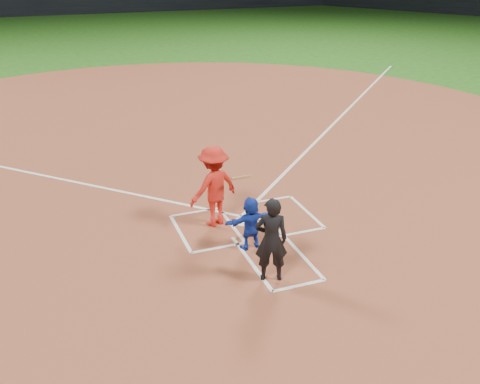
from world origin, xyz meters
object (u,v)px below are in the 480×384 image
object	(u,v)px
umpire	(271,240)
batter_at_plate	(214,186)
catcher	(251,223)
home_plate	(246,222)

from	to	relation	value
umpire	batter_at_plate	bearing A→B (deg)	-66.13
catcher	batter_at_plate	xyz separation A→B (m)	(-0.38, 1.31, 0.36)
home_plate	catcher	bearing A→B (deg)	73.45
catcher	umpire	world-z (taller)	umpire
home_plate	umpire	size ratio (longest dim) A/B	0.35
batter_at_plate	catcher	bearing A→B (deg)	-73.82
home_plate	batter_at_plate	world-z (taller)	batter_at_plate
catcher	umpire	bearing A→B (deg)	81.77
catcher	batter_at_plate	world-z (taller)	batter_at_plate
home_plate	catcher	xyz separation A→B (m)	(-0.33, -1.13, 0.58)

